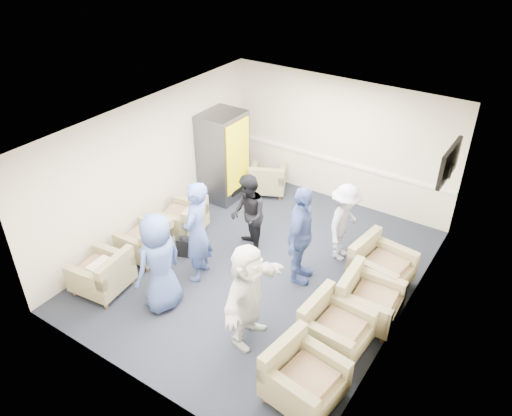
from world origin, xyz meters
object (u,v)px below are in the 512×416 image
Objects in this scene: armchair_right_near at (301,378)px; armchair_corner at (267,181)px; person_mid_right at (301,236)px; armchair_right_far at (378,267)px; armchair_left_mid at (147,243)px; person_back_left at (248,215)px; person_front_right at (248,295)px; vending_machine at (223,156)px; armchair_left_far at (184,220)px; person_mid_left at (197,232)px; person_front_left at (159,263)px; armchair_left_near at (104,275)px; armchair_right_midnear at (332,329)px; armchair_right_midfar at (366,301)px; person_back_right at (344,223)px.

armchair_right_near is 5.44m from armchair_corner.
armchair_right_far is at bearing -74.77° from person_mid_right.
armchair_left_mid is at bearing 120.51° from armchair_right_far.
person_back_left is 0.93× the size of person_front_right.
armchair_right_near is (3.84, -1.12, 0.04)m from armchair_left_mid.
vending_machine is 2.12m from person_back_left.
person_mid_left is at bearing 42.78° from armchair_left_far.
person_front_left is 2.02m from person_back_left.
vending_machine reaches higher than person_mid_right.
person_front_left reaches higher than person_front_right.
armchair_right_far is (3.76, 2.69, 0.02)m from armchair_left_near.
armchair_right_midnear is 0.47× the size of vending_machine.
person_mid_right reaches higher than person_front_right.
armchair_right_far is at bearing 104.80° from person_mid_left.
person_front_right is (-1.17, 0.50, 0.49)m from armchair_right_near.
armchair_right_midfar reaches higher than armchair_right_midnear.
person_mid_left is 1.10× the size of person_front_right.
person_back_left reaches higher than armchair_corner.
armchair_left_mid is 0.89× the size of armchair_right_midfar.
armchair_left_mid is at bearing -99.00° from person_mid_left.
armchair_right_midnear is (-0.05, 1.03, -0.01)m from armchair_right_near.
armchair_right_midfar is (0.18, 0.83, 0.00)m from armchair_right_midnear.
person_front_right reaches higher than armchair_right_midnear.
armchair_corner is at bearing 175.67° from person_mid_left.
person_front_right is (2.67, -0.62, 0.53)m from armchair_left_mid.
armchair_right_midnear is 4.62m from armchair_corner.
person_front_left reaches higher than armchair_corner.
armchair_right_midnear is 4.81m from vending_machine.
armchair_right_near and armchair_right_far have the same top height.
armchair_left_mid is at bearing 98.67° from person_mid_right.
armchair_right_far is 0.96× the size of armchair_corner.
armchair_right_far is at bearing -116.35° from person_back_right.
armchair_right_near is 1.09× the size of armchair_right_midfar.
armchair_right_near is at bearing -167.89° from person_back_right.
person_back_left is (-2.54, 0.46, 0.44)m from armchair_right_midfar.
armchair_right_near is 0.54× the size of person_mid_left.
person_back_right is at bearing 24.77° from armchair_right_midnear.
person_mid_left reaches higher than person_front_left.
armchair_right_midnear is 0.50× the size of person_mid_right.
armchair_left_mid is at bearing 120.16° from person_back_right.
person_mid_right is at bearing 106.74° from armchair_corner.
armchair_right_near is at bearing -162.43° from person_mid_right.
armchair_right_midfar is (3.90, -0.20, 0.02)m from armchair_left_far.
armchair_right_midnear is 2.26m from person_back_right.
person_mid_left is (-2.84, -0.63, 0.58)m from armchair_right_midfar.
armchair_corner is at bearing 44.50° from armchair_right_near.
armchair_left_far is at bearing 51.83° from armchair_corner.
person_mid_right is at bearing -29.65° from vending_machine.
person_front_right reaches higher than person_back_right.
armchair_corner is at bearing 23.82° from person_front_right.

